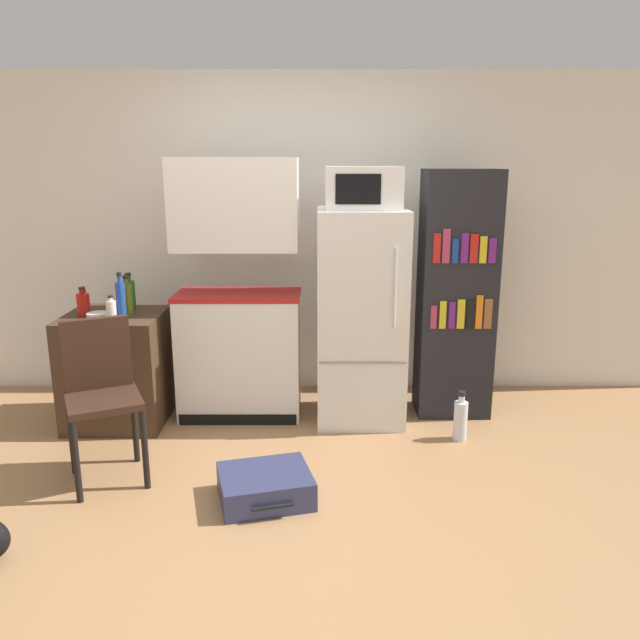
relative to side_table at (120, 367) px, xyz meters
name	(u,v)px	position (x,y,z in m)	size (l,w,h in m)	color
ground_plane	(286,514)	(1.25, -1.26, -0.39)	(24.00, 24.00, 0.00)	#A3754C
wall_back	(323,237)	(1.45, 0.74, 0.85)	(6.40, 0.10, 2.48)	white
side_table	(120,367)	(0.00, 0.00, 0.00)	(0.67, 0.67, 0.79)	#422D1E
kitchen_hutch	(239,301)	(0.85, 0.11, 0.46)	(0.89, 0.45, 1.85)	white
refrigerator	(362,317)	(1.73, 0.04, 0.36)	(0.61, 0.61, 1.51)	silver
microwave	(364,188)	(1.73, 0.04, 1.25)	(0.50, 0.44, 0.28)	silver
bookshelf	(457,295)	(2.42, 0.16, 0.49)	(0.52, 0.37, 1.77)	black
bottle_milk_white	(113,310)	(0.06, -0.21, 0.47)	(0.07, 0.07, 0.17)	white
bottle_green_tall	(131,294)	(0.08, 0.13, 0.51)	(0.09, 0.09, 0.26)	#1E6028
bottle_ketchup_red	(85,304)	(-0.18, -0.08, 0.48)	(0.09, 0.09, 0.20)	#AD1914
bottle_clear_short	(85,303)	(-0.23, 0.06, 0.46)	(0.09, 0.09, 0.15)	silver
bottle_olive_oil	(128,299)	(0.12, -0.06, 0.51)	(0.07, 0.07, 0.28)	#566619
bottle_blue_soda	(122,299)	(0.10, -0.14, 0.53)	(0.06, 0.06, 0.32)	#1E47A3
bowl	(100,316)	(-0.06, -0.15, 0.42)	(0.15, 0.15, 0.04)	silver
chair	(102,384)	(0.17, -0.82, 0.17)	(0.53, 0.53, 0.94)	black
suitcase_large_flat	(266,486)	(1.14, -1.12, -0.31)	(0.58, 0.52, 0.16)	navy
water_bottle_front	(462,420)	(2.38, -0.35, -0.25)	(0.09, 0.09, 0.34)	silver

